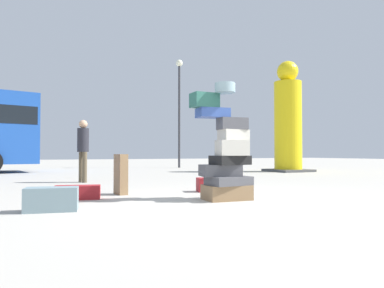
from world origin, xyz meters
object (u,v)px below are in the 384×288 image
suitcase_tower (225,154)px  lamp_post (179,97)px  suitcase_brown_upright_blue (121,174)px  suitcase_slate_right_side (52,199)px  suitcase_maroon_white_trunk (212,185)px  person_bearded_onlooker (83,145)px  yellow_dummy_statue (288,122)px  suitcase_maroon_left_side (77,192)px

suitcase_tower → lamp_post: 13.23m
suitcase_brown_upright_blue → lamp_post: lamp_post is taller
suitcase_slate_right_side → suitcase_maroon_white_trunk: size_ratio=1.10×
lamp_post → person_bearded_onlooker: bearing=-128.2°
suitcase_brown_upright_blue → suitcase_slate_right_side: bearing=-139.4°
lamp_post → yellow_dummy_statue: bearing=-65.1°
suitcase_maroon_white_trunk → lamp_post: size_ratio=0.10×
suitcase_maroon_white_trunk → suitcase_brown_upright_blue: 1.83m
suitcase_brown_upright_blue → suitcase_maroon_left_side: bearing=-164.7°
suitcase_tower → suitcase_slate_right_side: suitcase_tower is taller
person_bearded_onlooker → yellow_dummy_statue: yellow_dummy_statue is taller
suitcase_tower → suitcase_brown_upright_blue: size_ratio=2.57×
suitcase_slate_right_side → suitcase_tower: bearing=11.5°
suitcase_slate_right_side → yellow_dummy_statue: bearing=45.1°
suitcase_brown_upright_blue → person_bearded_onlooker: (-0.27, 3.11, 0.61)m
person_bearded_onlooker → suitcase_slate_right_side: bearing=-29.7°
suitcase_maroon_left_side → yellow_dummy_statue: (9.12, 5.44, 1.97)m
person_bearded_onlooker → suitcase_tower: bearing=3.0°
suitcase_maroon_left_side → suitcase_slate_right_side: suitcase_slate_right_side is taller
suitcase_slate_right_side → yellow_dummy_statue: yellow_dummy_statue is taller
suitcase_maroon_left_side → person_bearded_onlooker: size_ratio=0.45×
suitcase_maroon_white_trunk → suitcase_maroon_left_side: bearing=-163.7°
suitcase_maroon_left_side → suitcase_slate_right_side: bearing=-99.3°
person_bearded_onlooker → yellow_dummy_statue: 8.87m
suitcase_maroon_white_trunk → person_bearded_onlooker: person_bearded_onlooker is taller
suitcase_maroon_white_trunk → suitcase_slate_right_side: bearing=-144.2°
suitcase_tower → person_bearded_onlooker: bearing=110.3°
suitcase_tower → lamp_post: size_ratio=0.33×
suitcase_maroon_left_side → suitcase_slate_right_side: (-0.46, -1.12, 0.04)m
suitcase_slate_right_side → yellow_dummy_statue: 11.77m
suitcase_maroon_left_side → suitcase_brown_upright_blue: suitcase_brown_upright_blue is taller
suitcase_maroon_white_trunk → person_bearded_onlooker: 4.06m
suitcase_brown_upright_blue → yellow_dummy_statue: size_ratio=0.16×
person_bearded_onlooker → lamp_post: lamp_post is taller
person_bearded_onlooker → suitcase_maroon_left_side: bearing=-26.3°
suitcase_maroon_white_trunk → suitcase_brown_upright_blue: suitcase_brown_upright_blue is taller
suitcase_brown_upright_blue → person_bearded_onlooker: bearing=86.4°
person_bearded_onlooker → lamp_post: size_ratio=0.28×
suitcase_tower → suitcase_maroon_left_side: 2.56m
suitcase_slate_right_side → suitcase_maroon_white_trunk: bearing=32.0°
suitcase_tower → person_bearded_onlooker: size_ratio=1.17×
suitcase_brown_upright_blue → lamp_post: size_ratio=0.13×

